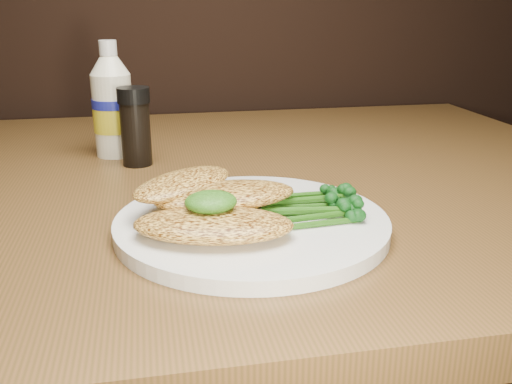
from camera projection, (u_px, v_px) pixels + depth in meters
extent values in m
cylinder|color=white|center=(252.00, 223.00, 0.54)|extent=(0.26, 0.26, 0.01)
ellipsoid|color=#F7BB4E|center=(213.00, 225.00, 0.49)|extent=(0.15, 0.10, 0.02)
ellipsoid|color=#F7BB4E|center=(225.00, 195.00, 0.54)|extent=(0.14, 0.08, 0.02)
ellipsoid|color=#F7BB4E|center=(183.00, 183.00, 0.55)|extent=(0.13, 0.13, 0.02)
ellipsoid|color=#133307|center=(211.00, 202.00, 0.49)|extent=(0.05, 0.05, 0.02)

